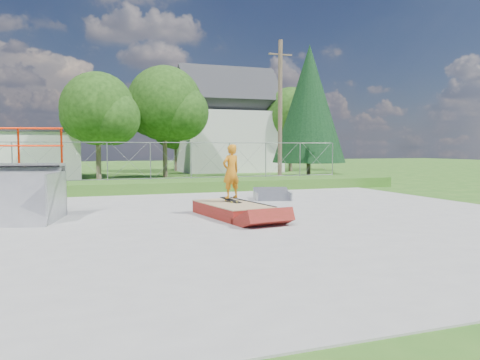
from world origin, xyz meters
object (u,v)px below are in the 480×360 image
object	(u,v)px
quarter_pipe	(5,175)
skater	(231,174)
grind_box	(232,210)
flat_bank_ramp	(272,195)

from	to	relation	value
quarter_pipe	skater	distance (m)	6.21
grind_box	quarter_pipe	bearing A→B (deg)	161.39
grind_box	flat_bank_ramp	bearing A→B (deg)	43.55
grind_box	flat_bank_ramp	size ratio (longest dim) A/B	2.05
grind_box	flat_bank_ramp	world-z (taller)	same
flat_bank_ramp	skater	xyz separation A→B (m)	(-2.83, -3.39, 1.05)
flat_bank_ramp	skater	distance (m)	4.54
flat_bank_ramp	skater	size ratio (longest dim) A/B	0.90
grind_box	flat_bank_ramp	xyz separation A→B (m)	(2.93, 3.72, -0.00)
flat_bank_ramp	skater	bearing A→B (deg)	-113.96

